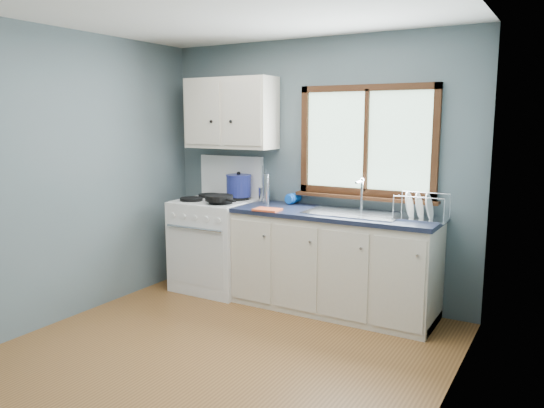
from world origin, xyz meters
The scene contains 17 objects.
floor centered at (0.00, 0.00, -0.01)m, with size 3.20×3.60×0.02m, color brown.
wall_back centered at (0.00, 1.81, 1.25)m, with size 3.20×0.02×2.50m, color slate.
wall_left centered at (-1.61, 0.00, 1.25)m, with size 0.02×3.60×2.50m, color slate.
wall_right centered at (1.61, 0.00, 1.25)m, with size 0.02×3.60×2.50m, color slate.
gas_range centered at (-0.95, 1.47, 0.49)m, with size 0.76×0.69×1.36m.
base_cabinets centered at (0.36, 1.49, 0.41)m, with size 1.85×0.60×0.88m.
countertop centered at (0.36, 1.49, 0.90)m, with size 1.89×0.64×0.04m, color black.
sink centered at (0.54, 1.49, 0.86)m, with size 0.84×0.46×0.44m.
window centered at (0.54, 1.77, 1.48)m, with size 1.36×0.10×1.03m.
upper_cabinets centered at (-0.85, 1.63, 1.80)m, with size 0.95×0.35×0.70m.
skillet centered at (-0.77, 1.29, 0.99)m, with size 0.44×0.36×0.05m.
stockpot centered at (-0.77, 1.63, 1.07)m, with size 0.30×0.30×0.26m.
utensil_crock centered at (-0.50, 1.70, 0.99)m, with size 0.14×0.14×0.36m.
thermos centered at (-0.41, 1.59, 1.07)m, with size 0.07×0.07×0.29m, color silver.
soap_bottle centered at (-0.19, 1.62, 1.06)m, with size 0.11×0.11×0.28m, color #0D4BB6.
dish_towel centered at (-0.20, 1.25, 0.93)m, with size 0.24×0.17×0.02m, color #D8522B.
dish_rack centered at (1.11, 1.54, 0.98)m, with size 0.44×0.35×0.22m.
Camera 1 is at (2.22, -2.84, 1.75)m, focal length 35.00 mm.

